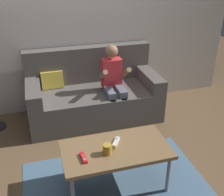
% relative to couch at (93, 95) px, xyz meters
% --- Properties ---
extents(ground_plane, '(8.73, 8.73, 0.00)m').
position_rel_couch_xyz_m(ground_plane, '(-0.05, -1.09, -0.31)').
color(ground_plane, brown).
extents(wall_back, '(4.37, 0.05, 2.50)m').
position_rel_couch_xyz_m(wall_back, '(-0.05, 0.39, 0.94)').
color(wall_back, beige).
rests_on(wall_back, ground).
extents(couch, '(1.71, 0.80, 0.91)m').
position_rel_couch_xyz_m(couch, '(0.00, 0.00, 0.00)').
color(couch, '#56514C').
rests_on(couch, ground).
extents(person_seated_on_couch, '(0.36, 0.44, 1.02)m').
position_rel_couch_xyz_m(person_seated_on_couch, '(0.23, -0.19, 0.27)').
color(person_seated_on_couch, slate).
rests_on(person_seated_on_couch, ground).
extents(coffee_table, '(0.98, 0.53, 0.44)m').
position_rel_couch_xyz_m(coffee_table, '(-0.09, -1.36, 0.09)').
color(coffee_table, brown).
rests_on(coffee_table, ground).
extents(area_rug, '(1.75, 1.12, 0.01)m').
position_rel_couch_xyz_m(area_rug, '(-0.09, -1.36, -0.31)').
color(area_rug, slate).
rests_on(area_rug, ground).
extents(game_remote_white_near_edge, '(0.11, 0.14, 0.03)m').
position_rel_couch_xyz_m(game_remote_white_near_edge, '(-0.06, -1.28, 0.15)').
color(game_remote_white_near_edge, white).
rests_on(game_remote_white_near_edge, coffee_table).
extents(game_remote_red_center, '(0.05, 0.14, 0.03)m').
position_rel_couch_xyz_m(game_remote_red_center, '(-0.40, -1.43, 0.15)').
color(game_remote_red_center, red).
rests_on(game_remote_red_center, coffee_table).
extents(coffee_mug, '(0.12, 0.08, 0.09)m').
position_rel_couch_xyz_m(coffee_mug, '(-0.18, -1.41, 0.18)').
color(coffee_mug, '#B78C2D').
rests_on(coffee_mug, coffee_table).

